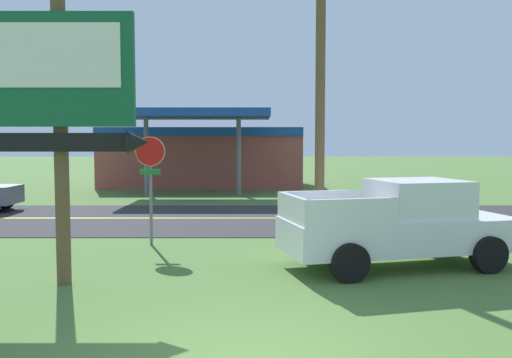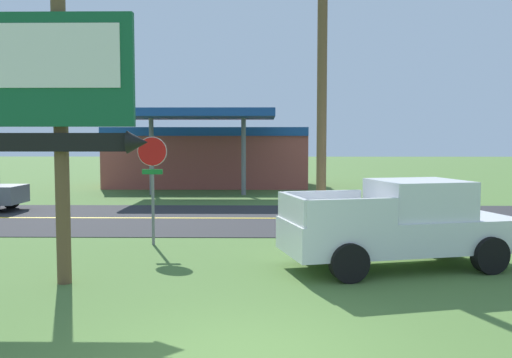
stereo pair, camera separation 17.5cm
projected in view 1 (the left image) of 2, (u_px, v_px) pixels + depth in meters
The scene contains 7 objects.
road_asphalt at pixel (256, 218), 20.20m from camera, with size 140.00×8.00×0.02m, color #2B2B2D.
road_centre_line at pixel (256, 218), 20.20m from camera, with size 126.00×0.20×0.01m, color gold.
motel_sign at pixel (63, 96), 10.66m from camera, with size 3.24×0.54×5.58m.
stop_sign at pixel (152, 171), 15.00m from camera, with size 0.80×0.08×2.95m.
utility_pole at pixel (322, 69), 14.56m from camera, with size 1.66×0.26×8.89m.
gas_station at pixel (205, 155), 34.49m from camera, with size 12.00×11.50×4.40m.
pickup_white_parked_on_lawn at pixel (403, 225), 12.47m from camera, with size 5.52×3.17×1.96m.
Camera 1 is at (0.05, -7.05, 2.85)m, focal length 39.02 mm.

